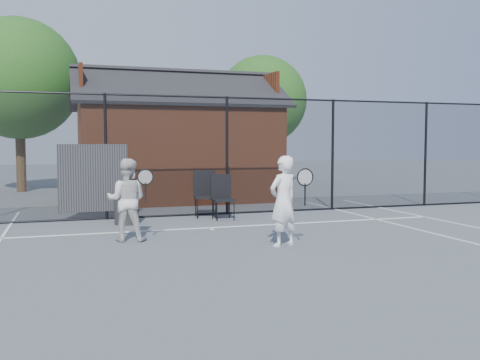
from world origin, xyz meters
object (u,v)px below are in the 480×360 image
object	(u,v)px
chair_left	(205,195)
chair_right	(223,198)
player_front	(283,201)
player_back	(127,200)
clubhouse	(177,150)
waste_bin	(126,207)

from	to	relation	value
chair_left	chair_right	bearing A→B (deg)	-50.45
player_front	player_back	bearing A→B (deg)	151.67
player_front	clubhouse	bearing A→B (deg)	91.56
clubhouse	chair_right	xyz separation A→B (m)	(0.13, -4.90, -1.08)
chair_left	waste_bin	xyz separation A→B (m)	(-1.96, -0.50, -0.17)
clubhouse	player_back	xyz separation A→B (m)	(-2.35, -6.98, -0.84)
player_front	chair_right	world-z (taller)	player_front
player_back	chair_left	size ratio (longest dim) A/B	1.37
chair_left	waste_bin	size ratio (longest dim) A/B	1.44
player_back	clubhouse	bearing A→B (deg)	71.43
chair_left	waste_bin	distance (m)	2.03
player_back	chair_left	world-z (taller)	player_back
player_front	waste_bin	xyz separation A→B (m)	(-2.36, 3.47, -0.42)
player_back	waste_bin	world-z (taller)	player_back
clubhouse	player_front	xyz separation A→B (m)	(0.23, -8.37, -0.80)
chair_left	chair_right	distance (m)	0.59
waste_bin	player_back	bearing A→B (deg)	-95.83
clubhouse	player_front	distance (m)	8.41
chair_left	chair_right	size ratio (longest dim) A/B	1.07
clubhouse	player_front	bearing A→B (deg)	-88.44
clubhouse	chair_right	distance (m)	5.02
clubhouse	player_back	size ratio (longest dim) A/B	4.23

